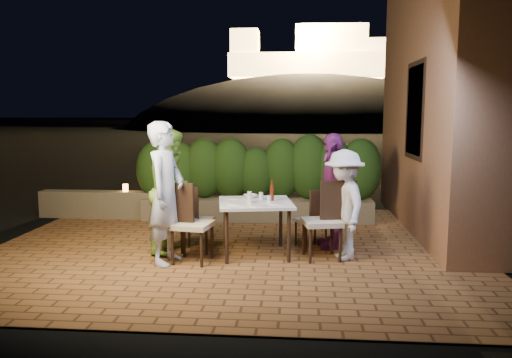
# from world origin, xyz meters

# --- Properties ---
(ground) EXTENTS (400.00, 400.00, 0.00)m
(ground) POSITION_xyz_m (0.00, 0.00, -0.02)
(ground) COLOR black
(ground) RESTS_ON ground
(terrace_floor) EXTENTS (7.00, 6.00, 0.15)m
(terrace_floor) POSITION_xyz_m (0.00, 0.50, -0.07)
(terrace_floor) COLOR brown
(terrace_floor) RESTS_ON ground
(building_wall) EXTENTS (1.60, 5.00, 5.00)m
(building_wall) POSITION_xyz_m (3.60, 2.00, 2.50)
(building_wall) COLOR #9D653E
(building_wall) RESTS_ON ground
(window_pane) EXTENTS (0.08, 1.00, 1.40)m
(window_pane) POSITION_xyz_m (2.82, 1.50, 2.00)
(window_pane) COLOR black
(window_pane) RESTS_ON building_wall
(window_frame) EXTENTS (0.06, 1.15, 1.55)m
(window_frame) POSITION_xyz_m (2.81, 1.50, 2.00)
(window_frame) COLOR black
(window_frame) RESTS_ON building_wall
(planter) EXTENTS (4.20, 0.55, 0.40)m
(planter) POSITION_xyz_m (0.20, 2.30, 0.20)
(planter) COLOR brown
(planter) RESTS_ON ground
(hedge) EXTENTS (4.00, 0.70, 1.10)m
(hedge) POSITION_xyz_m (0.20, 2.30, 0.95)
(hedge) COLOR #1B370F
(hedge) RESTS_ON planter
(parapet) EXTENTS (2.20, 0.30, 0.50)m
(parapet) POSITION_xyz_m (-2.80, 2.30, 0.25)
(parapet) COLOR brown
(parapet) RESTS_ON ground
(hill) EXTENTS (52.00, 40.00, 22.00)m
(hill) POSITION_xyz_m (2.00, 60.00, -4.00)
(hill) COLOR black
(hill) RESTS_ON ground
(fortress) EXTENTS (26.00, 8.00, 8.00)m
(fortress) POSITION_xyz_m (2.00, 60.00, 10.50)
(fortress) COLOR #FFCC7A
(fortress) RESTS_ON hill
(dining_table) EXTENTS (1.14, 1.14, 0.75)m
(dining_table) POSITION_xyz_m (0.37, 0.06, 0.38)
(dining_table) COLOR white
(dining_table) RESTS_ON ground
(plate_nw) EXTENTS (0.23, 0.23, 0.01)m
(plate_nw) POSITION_xyz_m (0.14, -0.17, 0.76)
(plate_nw) COLOR white
(plate_nw) RESTS_ON dining_table
(plate_sw) EXTENTS (0.20, 0.20, 0.01)m
(plate_sw) POSITION_xyz_m (0.07, 0.26, 0.76)
(plate_sw) COLOR white
(plate_sw) RESTS_ON dining_table
(plate_ne) EXTENTS (0.21, 0.21, 0.01)m
(plate_ne) POSITION_xyz_m (0.66, -0.09, 0.76)
(plate_ne) COLOR white
(plate_ne) RESTS_ON dining_table
(plate_se) EXTENTS (0.20, 0.20, 0.01)m
(plate_se) POSITION_xyz_m (0.59, 0.35, 0.76)
(plate_se) COLOR white
(plate_se) RESTS_ON dining_table
(plate_centre) EXTENTS (0.23, 0.23, 0.01)m
(plate_centre) POSITION_xyz_m (0.35, 0.09, 0.76)
(plate_centre) COLOR white
(plate_centre) RESTS_ON dining_table
(plate_front) EXTENTS (0.24, 0.24, 0.01)m
(plate_front) POSITION_xyz_m (0.43, -0.27, 0.76)
(plate_front) COLOR white
(plate_front) RESTS_ON dining_table
(glass_nw) EXTENTS (0.07, 0.07, 0.11)m
(glass_nw) POSITION_xyz_m (0.31, -0.09, 0.81)
(glass_nw) COLOR silver
(glass_nw) RESTS_ON dining_table
(glass_sw) EXTENTS (0.06, 0.06, 0.11)m
(glass_sw) POSITION_xyz_m (0.27, 0.27, 0.80)
(glass_sw) COLOR silver
(glass_sw) RESTS_ON dining_table
(glass_ne) EXTENTS (0.06, 0.06, 0.10)m
(glass_ne) POSITION_xyz_m (0.56, -0.01, 0.80)
(glass_ne) COLOR silver
(glass_ne) RESTS_ON dining_table
(glass_se) EXTENTS (0.06, 0.06, 0.11)m
(glass_se) POSITION_xyz_m (0.43, 0.21, 0.80)
(glass_se) COLOR silver
(glass_se) RESTS_ON dining_table
(beer_bottle) EXTENTS (0.06, 0.06, 0.29)m
(beer_bottle) POSITION_xyz_m (0.59, 0.15, 0.89)
(beer_bottle) COLOR #501C0D
(beer_bottle) RESTS_ON dining_table
(bowl) EXTENTS (0.26, 0.26, 0.05)m
(bowl) POSITION_xyz_m (0.27, 0.37, 0.77)
(bowl) COLOR white
(bowl) RESTS_ON dining_table
(chair_left_front) EXTENTS (0.56, 0.56, 1.05)m
(chair_left_front) POSITION_xyz_m (-0.43, -0.36, 0.53)
(chair_left_front) COLOR black
(chair_left_front) RESTS_ON ground
(chair_left_back) EXTENTS (0.46, 0.46, 0.93)m
(chair_left_back) POSITION_xyz_m (-0.48, 0.18, 0.46)
(chair_left_back) COLOR black
(chair_left_back) RESTS_ON ground
(chair_right_front) EXTENTS (0.58, 0.58, 1.06)m
(chair_right_front) POSITION_xyz_m (1.28, -0.06, 0.53)
(chair_right_front) COLOR black
(chair_right_front) RESTS_ON ground
(chair_right_back) EXTENTS (0.53, 0.53, 0.85)m
(chair_right_back) POSITION_xyz_m (1.14, 0.48, 0.42)
(chair_right_back) COLOR black
(chair_right_back) RESTS_ON ground
(diner_blue) EXTENTS (0.55, 0.74, 1.86)m
(diner_blue) POSITION_xyz_m (-0.76, -0.41, 0.93)
(diner_blue) COLOR silver
(diner_blue) RESTS_ON ground
(diner_green) EXTENTS (0.80, 0.95, 1.74)m
(diner_green) POSITION_xyz_m (-0.82, 0.16, 0.87)
(diner_green) COLOR #7EBB3A
(diner_green) RESTS_ON ground
(diner_white) EXTENTS (0.76, 1.06, 1.48)m
(diner_white) POSITION_xyz_m (1.57, -0.05, 0.74)
(diner_white) COLOR silver
(diner_white) RESTS_ON ground
(diner_purple) EXTENTS (0.58, 1.04, 1.68)m
(diner_purple) POSITION_xyz_m (1.45, 0.55, 0.84)
(diner_purple) COLOR #7A286E
(diner_purple) RESTS_ON ground
(parapet_lamp) EXTENTS (0.10, 0.10, 0.14)m
(parapet_lamp) POSITION_xyz_m (-2.27, 2.30, 0.57)
(parapet_lamp) COLOR orange
(parapet_lamp) RESTS_ON parapet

